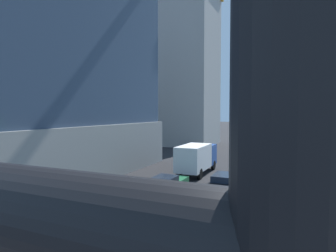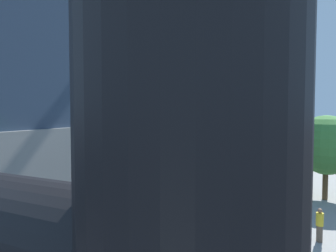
% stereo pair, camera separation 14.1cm
% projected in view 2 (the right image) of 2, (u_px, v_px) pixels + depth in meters
% --- Properties ---
extents(sidewalk, '(4.07, 120.00, 0.15)m').
position_uv_depth(sidewalk, '(325.00, 223.00, 16.11)').
color(sidewalk, gray).
rests_on(sidewalk, ground).
extents(construction_building, '(19.36, 17.82, 41.12)m').
position_uv_depth(construction_building, '(183.00, 56.00, 56.49)').
color(construction_building, '#B2AFA8').
rests_on(construction_building, ground).
extents(street_tree, '(4.18, 4.18, 5.98)m').
position_uv_depth(street_tree, '(326.00, 145.00, 20.02)').
color(street_tree, brown).
rests_on(street_tree, sidewalk).
extents(car_green, '(1.93, 4.61, 1.34)m').
position_uv_depth(car_green, '(168.00, 184.00, 22.53)').
color(car_green, '#1E6638').
rests_on(car_green, ground).
extents(car_gray, '(1.78, 4.55, 1.40)m').
position_uv_depth(car_gray, '(66.00, 239.00, 12.60)').
color(car_gray, slate).
rests_on(car_gray, ground).
extents(car_black, '(1.93, 4.76, 1.41)m').
position_uv_depth(car_black, '(226.00, 182.00, 22.76)').
color(car_black, black).
rests_on(car_black, ground).
extents(car_silver, '(1.91, 4.43, 1.51)m').
position_uv_depth(car_silver, '(165.00, 241.00, 12.36)').
color(car_silver, '#B7B7BC').
rests_on(car_silver, ground).
extents(box_truck, '(2.37, 7.16, 3.05)m').
position_uv_depth(box_truck, '(198.00, 157.00, 29.27)').
color(box_truck, '#1E4799').
rests_on(box_truck, ground).
extents(pedestrian_yellow_shirt, '(0.34, 0.34, 1.61)m').
position_uv_depth(pedestrian_yellow_shirt, '(320.00, 225.00, 13.52)').
color(pedestrian_yellow_shirt, brown).
rests_on(pedestrian_yellow_shirt, sidewalk).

